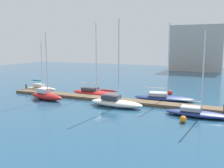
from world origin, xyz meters
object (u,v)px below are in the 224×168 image
sailboat_2 (94,92)px  sailboat_0 (41,88)px  harbor_building_distant (197,48)px  sailboat_3 (115,102)px  sailboat_4 (163,97)px  sailboat_5 (197,112)px  mooring_buoy_red (170,93)px  mooring_buoy_orange (183,119)px  sailboat_1 (46,95)px

sailboat_2 → sailboat_0: bearing=-174.9°
sailboat_2 → harbor_building_distant: harbor_building_distant is taller
sailboat_3 → sailboat_4: (4.59, 6.01, -0.15)m
sailboat_3 → sailboat_5: (9.64, -0.44, -0.16)m
mooring_buoy_red → mooring_buoy_orange: bearing=-73.1°
sailboat_0 → harbor_building_distant: 51.43m
sailboat_0 → mooring_buoy_orange: bearing=-25.3°
sailboat_4 → mooring_buoy_red: size_ratio=14.45×
sailboat_0 → harbor_building_distant: size_ratio=0.57×
sailboat_1 → sailboat_2: sailboat_2 is taller
sailboat_4 → sailboat_1: bearing=-165.4°
mooring_buoy_red → sailboat_4: bearing=-90.9°
sailboat_3 → sailboat_5: sailboat_3 is taller
mooring_buoy_orange → mooring_buoy_red: bearing=106.9°
sailboat_1 → sailboat_3: (10.36, 0.29, -0.02)m
sailboat_1 → mooring_buoy_orange: (19.02, -2.90, -0.29)m
mooring_buoy_red → mooring_buoy_orange: 13.76m
sailboat_0 → mooring_buoy_orange: (24.16, -8.00, -0.19)m
sailboat_1 → sailboat_3: 10.37m
sailboat_0 → sailboat_4: bearing=-3.6°
sailboat_5 → mooring_buoy_orange: size_ratio=13.34×
mooring_buoy_red → mooring_buoy_orange: size_ratio=1.06×
sailboat_4 → sailboat_5: (5.04, -6.44, -0.01)m
sailboat_3 → sailboat_4: size_ratio=1.01×
sailboat_2 → harbor_building_distant: bearing=81.3°
sailboat_1 → sailboat_2: (4.58, 5.45, -0.12)m
sailboat_4 → sailboat_5: 8.18m
sailboat_0 → sailboat_5: (25.14, -5.25, -0.08)m
sailboat_1 → sailboat_4: sailboat_4 is taller
sailboat_2 → sailboat_5: 16.41m
mooring_buoy_red → mooring_buoy_orange: mooring_buoy_red is taller
sailboat_4 → mooring_buoy_orange: sailboat_4 is taller
sailboat_2 → sailboat_4: bearing=7.7°
sailboat_2 → sailboat_3: (5.78, -5.16, 0.11)m
mooring_buoy_red → sailboat_1: bearing=-145.6°
sailboat_4 → mooring_buoy_orange: bearing=-74.4°
sailboat_4 → harbor_building_distant: harbor_building_distant is taller
sailboat_2 → mooring_buoy_orange: bearing=-27.0°
mooring_buoy_red → sailboat_2: bearing=-155.2°
sailboat_3 → mooring_buoy_orange: sailboat_3 is taller
sailboat_0 → sailboat_4: sailboat_4 is taller
mooring_buoy_orange → harbor_building_distant: 55.75m
sailboat_2 → sailboat_5: sailboat_2 is taller
sailboat_1 → sailboat_0: bearing=143.9°
sailboat_5 → harbor_building_distant: 53.11m
sailboat_2 → sailboat_4: size_ratio=1.03×
sailboat_1 → sailboat_2: 7.12m
sailboat_5 → sailboat_0: bearing=169.1°
harbor_building_distant → mooring_buoy_orange: bearing=-85.2°
sailboat_0 → sailboat_1: 7.24m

